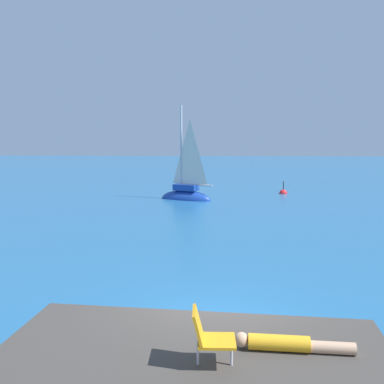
{
  "coord_description": "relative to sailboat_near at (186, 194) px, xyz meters",
  "views": [
    {
      "loc": [
        -0.03,
        -8.56,
        3.98
      ],
      "look_at": [
        -1.25,
        14.83,
        0.98
      ],
      "focal_mm": 41.03,
      "sensor_mm": 36.0,
      "label": 1
    }
  ],
  "objects": [
    {
      "name": "beach_chair",
      "position": [
        1.72,
        -21.58,
        0.91
      ],
      "size": [
        0.61,
        0.49,
        0.8
      ],
      "rotation": [
        0.0,
        0.0,
        0.02
      ],
      "color": "orange",
      "rests_on": "shore_ledge"
    },
    {
      "name": "boulder_inland",
      "position": [
        1.18,
        -19.15,
        -0.35
      ],
      "size": [
        1.48,
        1.58,
        0.92
      ],
      "primitive_type": "cube",
      "rotation": [
        0.14,
        0.14,
        2.33
      ],
      "color": "#413C36",
      "rests_on": "ground"
    },
    {
      "name": "sailboat_near",
      "position": [
        0.0,
        0.0,
        0.0
      ],
      "size": [
        3.58,
        2.36,
        6.47
      ],
      "rotation": [
        0.0,
        0.0,
        2.75
      ],
      "color": "#193D99",
      "rests_on": "ground"
    },
    {
      "name": "person_sunbather",
      "position": [
        2.89,
        -21.13,
        0.58
      ],
      "size": [
        1.76,
        0.31,
        0.25
      ],
      "rotation": [
        0.0,
        0.0,
        6.22
      ],
      "color": "gold",
      "rests_on": "shore_ledge"
    },
    {
      "name": "ground_plane",
      "position": [
        1.82,
        -18.77,
        -0.35
      ],
      "size": [
        160.0,
        160.0,
        0.0
      ],
      "primitive_type": "plane",
      "color": "#236093"
    },
    {
      "name": "marker_buoy",
      "position": [
        6.57,
        3.27,
        -0.34
      ],
      "size": [
        0.56,
        0.56,
        1.13
      ],
      "color": "red",
      "rests_on": "ground"
    },
    {
      "name": "boulder_seaward",
      "position": [
        3.27,
        -19.55,
        -0.35
      ],
      "size": [
        1.11,
        1.27,
        0.75
      ],
      "primitive_type": "cube",
      "rotation": [
        0.08,
        -0.07,
        1.75
      ],
      "color": "#463F33",
      "rests_on": "ground"
    }
  ]
}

